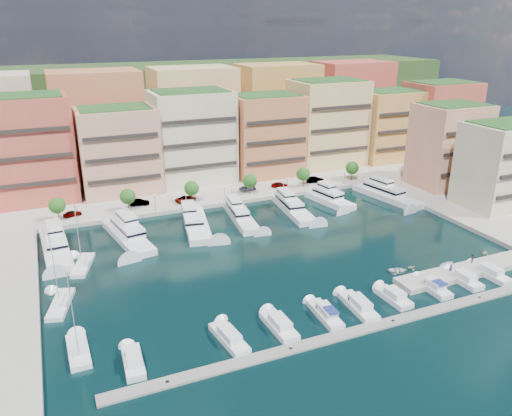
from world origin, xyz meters
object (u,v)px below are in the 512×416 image
Objects in this scene: lamppost_1 at (155,200)px; person_1 at (472,258)px; lamppost_0 at (77,210)px; yacht_3 at (240,214)px; yacht_6 at (385,194)px; tree_1 at (128,197)px; car_1 at (139,202)px; cruiser_4 at (325,314)px; car_4 at (279,185)px; tender_3 at (485,252)px; car_3 at (248,188)px; lamppost_4 at (345,175)px; cruiser_9 at (490,273)px; tree_0 at (57,206)px; yacht_2 at (195,222)px; tender_2 at (448,265)px; car_5 at (315,180)px; cruiser_8 at (464,280)px; sailboat_0 at (79,352)px; lamppost_2 at (225,191)px; sailboat_1 at (61,305)px; tender_0 at (398,270)px; cruiser_6 at (394,297)px; cruiser_3 at (279,326)px; sailboat_2 at (83,266)px; cruiser_2 at (229,338)px; yacht_0 at (55,245)px; tender_1 at (411,267)px; tree_2 at (192,188)px; car_2 at (186,199)px; cruiser_5 at (358,306)px; yacht_1 at (127,234)px; car_0 at (72,214)px; tree_4 at (303,174)px; yacht_5 at (328,198)px; lamppost_3 at (287,182)px.

person_1 is at bearing -46.20° from lamppost_1.
lamppost_0 is 37.58m from yacht_3.
yacht_6 is (77.27, -11.94, -2.62)m from lamppost_0.
tree_1 is 5.32m from car_1.
cruiser_4 is 1.90× the size of car_4.
car_3 reaches higher than tender_3.
lamppost_4 is 0.50× the size of cruiser_9.
yacht_2 is (28.71, -13.72, -3.53)m from tree_0.
tender_2 is 54.21m from car_5.
sailboat_0 is (-65.97, 5.72, -0.23)m from cruiser_8.
sailboat_0 is (-22.12, -50.06, -3.51)m from lamppost_1.
cruiser_9 is (35.12, 0.02, -0.02)m from cruiser_4.
lamppost_2 is 0.92× the size of car_4.
sailboat_1 reaches higher than tender_0.
lamppost_1 is at bearing 116.88° from cruiser_6.
lamppost_1 reaches higher than cruiser_3.
tree_1 is at bearing 62.23° from sailboat_2.
cruiser_2 is at bearing -70.46° from tree_0.
yacht_0 reaches higher than tender_1.
car_2 is (-1.32, 1.06, -2.96)m from tree_2.
tree_2 is at bearing 177.01° from lamppost_4.
cruiser_5 is at bearing -120.43° from lamppost_4.
cruiser_3 is at bearing 168.80° from car_5.
cruiser_2 is 51.15m from person_1.
tree_2 is 61.59m from sailboat_0.
sailboat_1 is 60.42m from tender_0.
car_2 is 68.61m from person_1.
cruiser_4 is 31.40m from tender_2.
yacht_0 is 53.06m from car_3.
car_3 is (19.87, 16.83, 0.53)m from yacht_2.
tree_0 reaches higher than cruiser_3.
yacht_1 is 5.26× the size of car_0.
yacht_6 reaches higher than car_5.
sailboat_0 is at bearing 163.85° from car_0.
cruiser_6 is 0.55× the size of sailboat_1.
sailboat_1 reaches higher than person_1.
yacht_0 is at bearing -156.66° from tree_2.
tree_2 is 32.00m from tree_4.
tree_1 is at bearing 180.00° from tree_2.
yacht_3 is 1.25× the size of yacht_5.
car_5 is (48.55, 60.28, 1.29)m from cruiser_2.
cruiser_8 is at bearing -146.33° from car_0.
sailboat_1 is at bearing -99.11° from lamppost_0.
yacht_0 is 80.24m from cruiser_8.
tree_2 is 0.26× the size of yacht_6.
car_0 reaches higher than tender_2.
lamppost_3 is at bearing -159.03° from tree_4.
yacht_0 is at bearing 135.68° from cruiser_5.
yacht_1 reaches higher than car_3.
yacht_1 and yacht_5 have the same top height.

